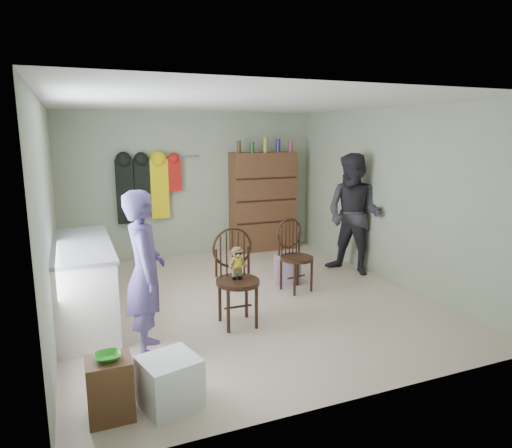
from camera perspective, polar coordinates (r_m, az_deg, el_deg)
name	(u,v)px	position (r m, az deg, el deg)	size (l,w,h in m)	color
ground_plane	(244,299)	(6.08, -1.48, -9.33)	(5.00, 5.00, 0.00)	beige
room_walls	(230,176)	(6.22, -3.31, 6.07)	(5.00, 5.00, 5.00)	#A9B396
counter	(84,283)	(5.58, -20.71, -6.89)	(0.64, 1.86, 0.94)	silver
stool	(110,389)	(3.84, -17.78, -19.02)	(0.34, 0.29, 0.48)	brown
bowl	(108,357)	(3.72, -18.03, -15.49)	(0.19, 0.19, 0.05)	green
plastic_tub	(170,382)	(3.89, -10.74, -18.83)	(0.43, 0.41, 0.41)	white
chair_front	(236,272)	(5.16, -2.52, -5.99)	(0.50, 0.50, 1.10)	#361E13
chair_far	(294,252)	(6.30, 4.78, -3.55)	(0.52, 0.52, 0.99)	#361E13
striped_bag	(287,270)	(6.68, 3.92, -5.71)	(0.36, 0.28, 0.38)	pink
person_left	(145,273)	(4.57, -13.69, -5.96)	(0.59, 0.39, 1.63)	#534681
person_right	(354,214)	(7.11, 12.11, 1.19)	(0.90, 0.70, 1.85)	#2D2B33
dresser	(263,201)	(8.38, 0.88, 2.85)	(1.20, 0.39, 2.07)	brown
coat_rack	(147,187)	(7.84, -13.50, 4.46)	(1.42, 0.12, 1.09)	#99999E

